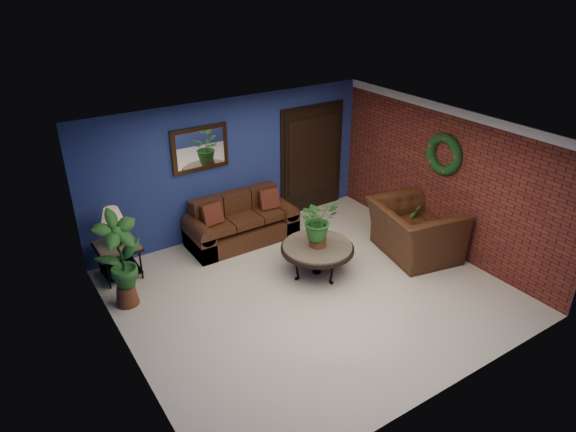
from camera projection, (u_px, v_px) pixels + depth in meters
floor at (311, 292)px, 7.90m from camera, size 5.50×5.50×0.00m
wall_back at (232, 167)px, 9.21m from camera, size 5.50×0.04×2.50m
wall_left at (122, 278)px, 5.99m from camera, size 0.04×5.00×2.50m
wall_right_brick at (445, 180)px, 8.68m from camera, size 0.04×5.00×2.50m
ceiling at (315, 136)px, 6.78m from camera, size 5.50×5.00×0.02m
crown_molding at (454, 111)px, 8.14m from camera, size 0.03×5.00×0.14m
wall_mirror at (200, 149)px, 8.67m from camera, size 1.02×0.06×0.77m
closet_door at (312, 159)px, 10.13m from camera, size 1.44×0.06×2.18m
wreath at (444, 154)px, 8.49m from camera, size 0.16×0.72×0.72m
sofa at (240, 225)px, 9.27m from camera, size 1.95×0.84×0.88m
coffee_table at (317, 248)px, 8.20m from camera, size 1.18×1.18×0.51m
end_table at (118, 251)px, 8.10m from camera, size 0.65×0.65×0.60m
table_lamp at (113, 222)px, 7.87m from camera, size 0.36×0.36×0.60m
side_chair at (269, 206)px, 9.52m from camera, size 0.43×0.43×0.86m
armchair at (414, 230)px, 8.74m from camera, size 1.50×1.63×0.92m
coffee_plant at (318, 221)px, 7.98m from camera, size 0.67×0.60×0.80m
floor_plant at (411, 224)px, 9.08m from camera, size 0.36×0.30×0.77m
tall_plant at (120, 256)px, 7.27m from camera, size 0.74×0.57×1.51m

